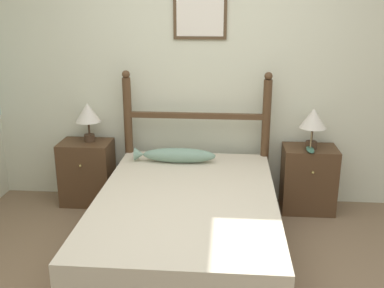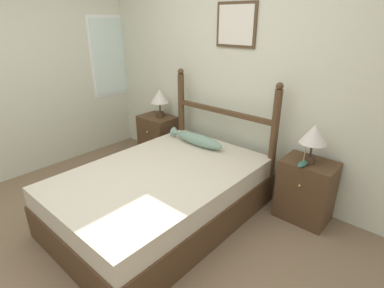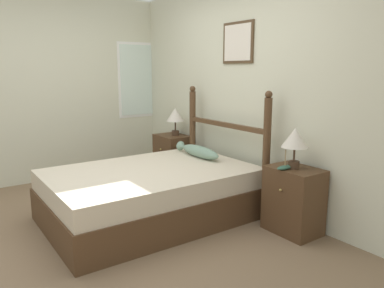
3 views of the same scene
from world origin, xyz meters
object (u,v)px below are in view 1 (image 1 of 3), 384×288
Objects in this scene: bed at (187,226)px; table_lamp_left at (88,114)px; table_lamp_right at (313,120)px; fish_pillow at (176,155)px; model_boat at (310,149)px; nightstand_left at (87,172)px; nightstand_right at (308,179)px.

table_lamp_left reaches higher than bed.
fish_pillow is (-1.25, -0.19, -0.31)m from table_lamp_right.
bed is 1.40m from model_boat.
bed is at bearing -139.49° from table_lamp_right.
nightstand_left is 3.21× the size of model_boat.
table_lamp_right reaches higher than nightstand_left.
model_boat is (-0.03, -0.11, 0.34)m from nightstand_right.
nightstand_right is 1.30m from fish_pillow.
table_lamp_right is 1.94× the size of model_boat.
model_boat is at bearing -3.07° from nightstand_left.
fish_pillow is (0.91, -0.21, 0.28)m from nightstand_left.
bed is 2.77× the size of fish_pillow.
fish_pillow is (-1.22, -0.10, -0.06)m from model_boat.
model_boat is at bearing 4.48° from fish_pillow.
table_lamp_left is (-2.13, 0.03, 0.59)m from nightstand_right.
nightstand_right is 1.66× the size of table_lamp_left.
bed is 5.43× the size of table_lamp_left.
nightstand_right is 0.85× the size of fish_pillow.
bed is at bearing -41.07° from nightstand_left.
fish_pillow is at bearing -171.39° from table_lamp_right.
nightstand_left is at bearing 179.42° from table_lamp_right.
table_lamp_left is 0.51× the size of fish_pillow.
table_lamp_right reaches higher than nightstand_right.
nightstand_left is 2.16m from nightstand_right.
fish_pillow is (-0.17, 0.73, 0.33)m from bed.
nightstand_left is at bearing 180.00° from nightstand_right.
table_lamp_left is 1.00× the size of table_lamp_right.
bed is 5.43× the size of table_lamp_right.
model_boat is 1.23m from fish_pillow.
bed is at bearing -77.13° from fish_pillow.
nightstand_left is 0.59m from table_lamp_left.
nightstand_right is at bearing 76.92° from model_boat.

